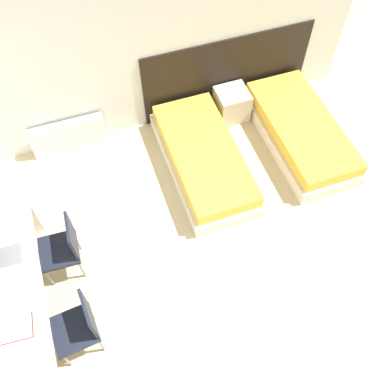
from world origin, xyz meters
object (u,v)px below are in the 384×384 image
Objects in this scene: chair_near_notebook at (79,325)px; bed_near_window at (204,159)px; bed_near_door at (300,132)px; nightstand at (232,104)px; chair_near_laptop at (63,247)px.

bed_near_window is at bearing 36.73° from chair_near_notebook.
bed_near_window is 1.00× the size of bed_near_door.
nightstand is (0.70, 0.76, 0.04)m from bed_near_window.
bed_near_door is 2.30× the size of chair_near_laptop.
chair_near_notebook reaches higher than bed_near_window.
nightstand is 0.52× the size of chair_near_laptop.
chair_near_laptop is (-1.92, -0.83, 0.28)m from bed_near_window.
bed_near_door is at bearing 22.19° from chair_near_notebook.
chair_near_laptop is at bearing -156.66° from bed_near_window.
chair_near_notebook reaches higher than nightstand.
bed_near_window and bed_near_door have the same top height.
bed_near_door is 4.39× the size of nightstand.
bed_near_door is 1.04m from nightstand.
nightstand reaches higher than bed_near_door.
chair_near_notebook is (-1.92, -1.72, 0.28)m from bed_near_window.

